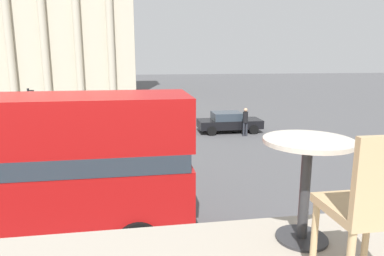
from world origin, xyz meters
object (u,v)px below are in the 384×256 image
(car_maroon, at_px, (138,114))
(pedestrian_red, at_px, (8,113))
(cafe_dining_table, at_px, (306,167))
(traffic_light_near, at_px, (169,125))
(traffic_light_mid, at_px, (31,108))
(car_black, at_px, (229,122))
(pedestrian_black, at_px, (245,120))
(cafe_chair_0, at_px, (373,205))
(plaza_building_left, at_px, (20,3))

(car_maroon, bearing_deg, pedestrian_red, 5.03)
(cafe_dining_table, relative_size, traffic_light_near, 0.21)
(cafe_dining_table, distance_m, traffic_light_mid, 19.64)
(cafe_dining_table, relative_size, car_black, 0.17)
(pedestrian_black, bearing_deg, car_maroon, -2.70)
(car_maroon, relative_size, pedestrian_black, 2.33)
(cafe_chair_0, relative_size, car_maroon, 0.22)
(cafe_chair_0, bearing_deg, car_black, 75.93)
(cafe_dining_table, xyz_separation_m, pedestrian_black, (5.58, 18.36, -3.14))
(plaza_building_left, height_order, traffic_light_near, plaza_building_left)
(pedestrian_red, relative_size, pedestrian_black, 1.01)
(traffic_light_mid, xyz_separation_m, car_black, (11.91, 1.49, -1.43))
(cafe_dining_table, bearing_deg, pedestrian_black, 73.10)
(traffic_light_mid, relative_size, car_black, 0.77)
(traffic_light_near, distance_m, car_maroon, 12.88)
(plaza_building_left, bearing_deg, pedestrian_black, -54.12)
(traffic_light_near, relative_size, pedestrian_black, 1.95)
(traffic_light_mid, bearing_deg, car_maroon, 43.18)
(cafe_dining_table, relative_size, pedestrian_red, 0.40)
(traffic_light_mid, xyz_separation_m, car_maroon, (5.92, 5.56, -1.43))
(traffic_light_near, relative_size, car_maroon, 0.84)
(cafe_dining_table, distance_m, plaza_building_left, 51.18)
(cafe_chair_0, relative_size, traffic_light_near, 0.26)
(cafe_chair_0, xyz_separation_m, traffic_light_near, (-0.00, 11.65, -1.86))
(cafe_chair_0, bearing_deg, car_maroon, 92.03)
(traffic_light_mid, xyz_separation_m, pedestrian_red, (-3.26, 5.58, -1.07))
(car_black, bearing_deg, traffic_light_mid, 28.60)
(plaza_building_left, xyz_separation_m, pedestrian_red, (5.59, -24.23, -10.84))
(cafe_dining_table, distance_m, car_black, 20.60)
(cafe_chair_0, distance_m, car_maroon, 24.64)
(traffic_light_near, height_order, traffic_light_mid, traffic_light_near)
(car_black, height_order, car_maroon, same)
(cafe_dining_table, bearing_deg, pedestrian_red, 113.39)
(cafe_chair_0, height_order, traffic_light_near, cafe_chair_0)
(plaza_building_left, xyz_separation_m, car_black, (20.76, -28.32, -11.20))
(traffic_light_mid, bearing_deg, cafe_dining_table, -68.88)
(cafe_dining_table, xyz_separation_m, car_black, (4.87, 19.71, -3.48))
(cafe_chair_0, relative_size, pedestrian_red, 0.50)
(plaza_building_left, distance_m, traffic_light_near, 41.39)
(car_maroon, height_order, pedestrian_red, pedestrian_red)
(pedestrian_black, bearing_deg, car_black, -26.11)
(traffic_light_near, bearing_deg, pedestrian_black, 52.92)
(car_black, xyz_separation_m, car_maroon, (-5.99, 4.07, 0.00))
(cafe_dining_table, height_order, plaza_building_left, plaza_building_left)
(plaza_building_left, relative_size, pedestrian_red, 16.37)
(cafe_chair_0, bearing_deg, cafe_dining_table, 95.40)
(cafe_chair_0, bearing_deg, pedestrian_red, 112.26)
(plaza_building_left, relative_size, traffic_light_mid, 9.28)
(cafe_dining_table, height_order, car_black, cafe_dining_table)
(cafe_chair_0, bearing_deg, traffic_light_mid, 109.94)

